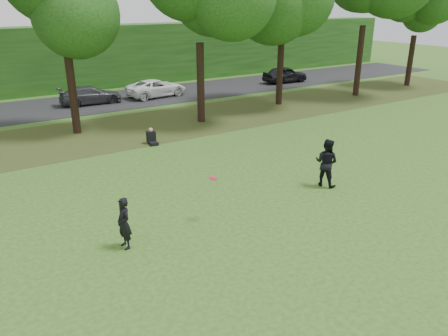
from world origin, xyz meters
name	(u,v)px	position (x,y,z in m)	size (l,w,h in m)	color
ground	(280,217)	(0.00, 0.00, 0.00)	(120.00, 120.00, 0.00)	#29541A
leaf_litter	(135,128)	(0.00, 13.00, 0.01)	(60.00, 7.00, 0.01)	#453B18
street	(93,103)	(0.00, 21.00, 0.01)	(70.00, 7.00, 0.02)	black
far_hedge	(67,59)	(0.00, 27.00, 2.50)	(70.00, 3.00, 5.00)	#1C4313
player_left	(124,223)	(-5.10, 0.95, 0.79)	(0.58, 0.38, 1.59)	black
player_right	(326,163)	(3.24, 1.17, 0.95)	(0.93, 0.72, 1.91)	black
parked_cars	(84,97)	(-0.83, 20.09, 0.70)	(38.64, 3.67, 1.51)	black
frisbee	(213,178)	(-2.00, 1.04, 1.50)	(0.33, 0.34, 0.13)	#E8133F
seated_person	(152,138)	(-0.33, 9.84, 0.31)	(0.47, 0.76, 0.83)	black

